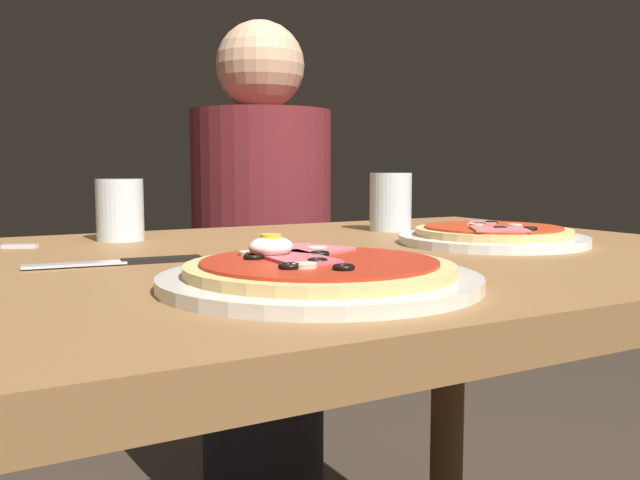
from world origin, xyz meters
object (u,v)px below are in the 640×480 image
object	(u,v)px
water_glass_far	(391,205)
dining_table	(341,346)
water_glass_near	(120,214)
pizza_across_left	(493,236)
knife	(127,262)
diner_person	(262,292)
pizza_foreground	(318,274)

from	to	relation	value
water_glass_far	dining_table	bearing A→B (deg)	-137.17
water_glass_near	pizza_across_left	bearing A→B (deg)	-34.33
knife	dining_table	bearing A→B (deg)	-3.77
diner_person	pizza_across_left	bearing A→B (deg)	91.68
diner_person	pizza_foreground	bearing A→B (deg)	68.13
knife	diner_person	size ratio (longest dim) A/B	0.17
dining_table	knife	size ratio (longest dim) A/B	5.48
water_glass_near	water_glass_far	xyz separation A→B (m)	(0.44, -0.07, 0.00)
pizza_across_left	knife	distance (m)	0.51
pizza_across_left	diner_person	bearing A→B (deg)	91.68
pizza_foreground	water_glass_near	distance (m)	0.50
pizza_foreground	dining_table	bearing A→B (deg)	54.15
pizza_across_left	water_glass_near	world-z (taller)	water_glass_near
pizza_across_left	diner_person	world-z (taller)	diner_person
knife	water_glass_near	bearing A→B (deg)	77.67
knife	diner_person	distance (m)	0.86
pizza_foreground	knife	bearing A→B (deg)	115.86
water_glass_far	diner_person	xyz separation A→B (m)	(-0.01, 0.49, -0.23)
dining_table	knife	world-z (taller)	knife
water_glass_far	knife	size ratio (longest dim) A/B	0.50
water_glass_near	water_glass_far	world-z (taller)	water_glass_far
dining_table	water_glass_near	world-z (taller)	water_glass_near
water_glass_far	pizza_across_left	bearing A→B (deg)	-87.96
water_glass_near	dining_table	bearing A→B (deg)	-52.00
water_glass_far	pizza_foreground	bearing A→B (deg)	-131.88
water_glass_near	knife	xyz separation A→B (m)	(-0.06, -0.26, -0.04)
water_glass_far	diner_person	bearing A→B (deg)	91.51
water_glass_far	knife	distance (m)	0.53
pizza_foreground	diner_person	size ratio (longest dim) A/B	0.25
water_glass_near	knife	bearing A→B (deg)	-102.33
dining_table	water_glass_near	bearing A→B (deg)	128.00
pizza_foreground	knife	distance (m)	0.26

